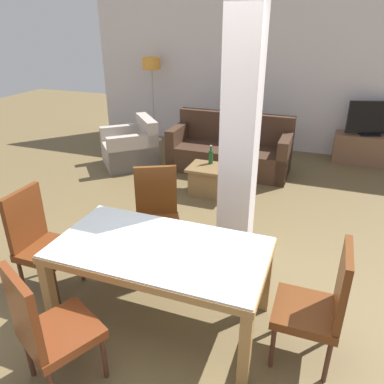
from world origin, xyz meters
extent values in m
plane|color=brown|center=(0.00, 0.00, 0.00)|extent=(18.00, 18.00, 0.00)
cube|color=silver|center=(0.00, 5.02, 1.35)|extent=(7.20, 0.06, 2.70)
cube|color=brown|center=(-0.56, 4.98, 1.60)|extent=(0.44, 0.02, 0.36)
cube|color=#B26633|center=(-0.56, 4.97, 1.60)|extent=(0.40, 0.01, 0.32)
cube|color=silver|center=(0.30, 1.36, 1.35)|extent=(0.35, 0.33, 2.70)
cube|color=#A37846|center=(0.00, -0.43, 0.68)|extent=(1.72, 0.06, 0.06)
cube|color=#A37846|center=(0.00, 0.43, 0.68)|extent=(1.72, 0.06, 0.06)
cube|color=#A37846|center=(-0.83, 0.00, 0.68)|extent=(0.06, 0.80, 0.06)
cube|color=#A37846|center=(0.83, 0.00, 0.68)|extent=(0.06, 0.80, 0.06)
cube|color=silver|center=(0.00, 0.00, 0.72)|extent=(1.70, 0.90, 0.01)
cube|color=#A37846|center=(-0.81, -0.41, 0.33)|extent=(0.08, 0.08, 0.65)
cube|color=#A37846|center=(0.81, -0.41, 0.33)|extent=(0.08, 0.08, 0.65)
cube|color=#A37846|center=(-0.81, 0.41, 0.33)|extent=(0.08, 0.08, 0.65)
cube|color=#A37846|center=(0.81, 0.41, 0.33)|extent=(0.08, 0.08, 0.65)
cube|color=#5F3212|center=(-0.39, 0.76, 0.42)|extent=(0.62, 0.62, 0.07)
cube|color=#5F3212|center=(-0.48, 0.95, 0.72)|extent=(0.41, 0.24, 0.54)
cylinder|color=#4A2A1F|center=(-0.13, 0.68, 0.19)|extent=(0.04, 0.04, 0.38)
cylinder|color=#4A2A1F|center=(-0.47, 0.51, 0.19)|extent=(0.04, 0.04, 0.38)
cylinder|color=#4A2A1F|center=(-0.30, 1.02, 0.19)|extent=(0.04, 0.04, 0.38)
cylinder|color=#4A2A1F|center=(-0.64, 0.85, 0.19)|extent=(0.04, 0.04, 0.38)
cube|color=#632C13|center=(-0.39, -0.78, 0.42)|extent=(0.62, 0.62, 0.07)
cube|color=#632C13|center=(-0.48, -0.97, 0.72)|extent=(0.41, 0.24, 0.54)
cylinder|color=#4A2A1F|center=(-0.47, -0.53, 0.19)|extent=(0.04, 0.04, 0.38)
cylinder|color=#4A2A1F|center=(-0.13, -0.70, 0.19)|extent=(0.04, 0.04, 0.38)
cylinder|color=#4A2A1F|center=(-0.64, -0.87, 0.19)|extent=(0.04, 0.04, 0.38)
cube|color=#5E2B11|center=(-1.14, 0.00, 0.42)|extent=(0.46, 0.46, 0.07)
cube|color=#5E2B11|center=(-1.34, 0.00, 0.72)|extent=(0.05, 0.44, 0.54)
cylinder|color=#4A2A1F|center=(-0.95, 0.19, 0.19)|extent=(0.04, 0.04, 0.38)
cylinder|color=#4A2A1F|center=(-0.95, -0.19, 0.19)|extent=(0.04, 0.04, 0.38)
cylinder|color=#4A2A1F|center=(-1.33, 0.19, 0.19)|extent=(0.04, 0.04, 0.38)
cylinder|color=#4A2A1F|center=(-1.33, -0.19, 0.19)|extent=(0.04, 0.04, 0.38)
cube|color=#5F2F14|center=(1.16, 0.00, 0.42)|extent=(0.46, 0.46, 0.07)
cube|color=#5F2F14|center=(1.37, 0.00, 0.72)|extent=(0.05, 0.44, 0.54)
cylinder|color=#4A2A1F|center=(0.97, -0.19, 0.19)|extent=(0.04, 0.04, 0.38)
cylinder|color=#4A2A1F|center=(0.97, 0.19, 0.19)|extent=(0.04, 0.04, 0.38)
cylinder|color=#4A2A1F|center=(1.35, -0.19, 0.19)|extent=(0.04, 0.04, 0.38)
cylinder|color=#4A2A1F|center=(1.35, 0.19, 0.19)|extent=(0.04, 0.04, 0.38)
cube|color=#3F291D|center=(-0.37, 3.56, 0.21)|extent=(1.98, 0.86, 0.42)
cube|color=#3F291D|center=(-0.37, 3.90, 0.67)|extent=(1.98, 0.18, 0.50)
cube|color=#3F291D|center=(0.54, 3.56, 0.35)|extent=(0.16, 0.86, 0.69)
cube|color=#3F291D|center=(-1.28, 3.56, 0.35)|extent=(0.16, 0.86, 0.69)
cube|color=#B4A89D|center=(-2.07, 3.20, 0.20)|extent=(1.18, 1.18, 0.40)
cube|color=#B4A89D|center=(-1.82, 3.42, 0.61)|extent=(0.68, 0.74, 0.42)
cube|color=#B4A89D|center=(-1.85, 2.94, 0.32)|extent=(0.73, 0.67, 0.63)
cube|color=#B4A89D|center=(-2.30, 3.45, 0.32)|extent=(0.73, 0.67, 0.63)
cube|color=brown|center=(-0.34, 2.56, 0.40)|extent=(0.72, 0.49, 0.04)
cube|color=brown|center=(-0.34, 2.56, 0.19)|extent=(0.64, 0.41, 0.38)
cylinder|color=#194C23|center=(-0.42, 2.69, 0.52)|extent=(0.07, 0.07, 0.20)
cylinder|color=#194C23|center=(-0.42, 2.69, 0.65)|extent=(0.03, 0.03, 0.07)
cylinder|color=#B7B7BC|center=(-0.42, 2.69, 0.69)|extent=(0.03, 0.03, 0.01)
cube|color=brown|center=(1.82, 4.74, 0.26)|extent=(1.09, 0.40, 0.51)
cube|color=black|center=(1.82, 4.74, 0.53)|extent=(0.38, 0.29, 0.03)
cube|color=black|center=(1.82, 4.74, 0.82)|extent=(0.81, 0.29, 0.56)
cylinder|color=#B7B7BC|center=(-2.30, 4.68, 0.01)|extent=(0.32, 0.32, 0.02)
cylinder|color=#B7B7BC|center=(-2.30, 4.68, 0.74)|extent=(0.04, 0.04, 1.43)
cylinder|color=#F29E38|center=(-2.30, 4.68, 1.56)|extent=(0.36, 0.36, 0.22)
camera|label=1|loc=(1.11, -2.26, 2.37)|focal=35.00mm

